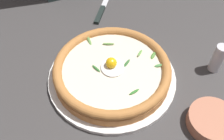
# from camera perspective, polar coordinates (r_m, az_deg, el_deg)

# --- Properties ---
(ground_plane) EXTENTS (2.40, 2.40, 0.03)m
(ground_plane) POSITION_cam_1_polar(r_m,az_deg,el_deg) (0.69, -1.32, -0.77)
(ground_plane) COLOR #3B3939
(ground_plane) RESTS_ON ground
(pizza_plate) EXTENTS (0.34, 0.34, 0.01)m
(pizza_plate) POSITION_cam_1_polar(r_m,az_deg,el_deg) (0.66, -0.00, -1.46)
(pizza_plate) COLOR white
(pizza_plate) RESTS_ON ground
(pizza) EXTENTS (0.30, 0.30, 0.06)m
(pizza) POSITION_cam_1_polar(r_m,az_deg,el_deg) (0.64, 0.00, 0.11)
(pizza) COLOR #BF763B
(pizza) RESTS_ON pizza_plate
(side_bowl) EXTENTS (0.11, 0.11, 0.03)m
(side_bowl) POSITION_cam_1_polar(r_m,az_deg,el_deg) (0.62, 22.12, -10.83)
(side_bowl) COLOR #B97154
(side_bowl) RESTS_ON ground
(table_knife) EXTENTS (0.21, 0.09, 0.01)m
(table_knife) POSITION_cam_1_polar(r_m,az_deg,el_deg) (0.88, -2.39, 13.76)
(table_knife) COLOR silver
(table_knife) RESTS_ON ground
(pepper_shaker) EXTENTS (0.03, 0.03, 0.08)m
(pepper_shaker) POSITION_cam_1_polar(r_m,az_deg,el_deg) (0.71, 23.23, 2.47)
(pepper_shaker) COLOR silver
(pepper_shaker) RESTS_ON ground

